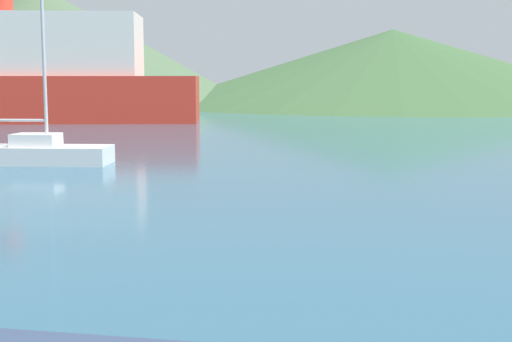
# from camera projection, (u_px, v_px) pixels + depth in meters

# --- Properties ---
(sailboat_inner) EXTENTS (5.27, 2.19, 10.22)m
(sailboat_inner) POSITION_uv_depth(u_px,v_px,m) (37.00, 150.00, 24.91)
(sailboat_inner) COLOR white
(sailboat_inner) RESTS_ON ground_plane
(ferry_distant) EXTENTS (26.57, 6.59, 8.91)m
(ferry_distant) POSITION_uv_depth(u_px,v_px,m) (4.00, 75.00, 48.88)
(ferry_distant) COLOR red
(ferry_distant) RESTS_ON ground_plane
(hill_west) EXTENTS (47.31, 47.31, 13.05)m
(hill_west) POSITION_uv_depth(u_px,v_px,m) (42.00, 46.00, 79.48)
(hill_west) COLOR #4C6647
(hill_west) RESTS_ON ground_plane
(hill_central) EXTENTS (55.13, 55.13, 8.51)m
(hill_central) POSITION_uv_depth(u_px,v_px,m) (392.00, 67.00, 81.36)
(hill_central) COLOR #3D6038
(hill_central) RESTS_ON ground_plane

